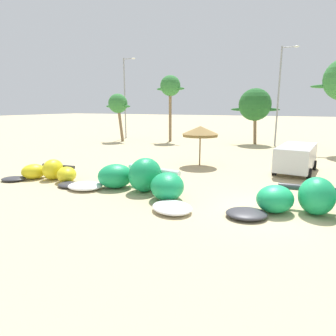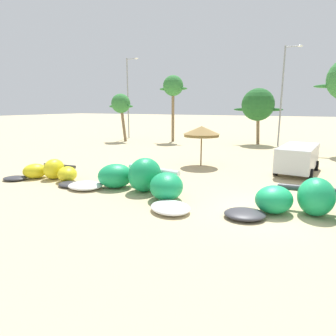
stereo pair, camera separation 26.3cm
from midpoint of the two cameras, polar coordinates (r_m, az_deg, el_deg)
The scene contains 11 objects.
ground_plane at distance 13.41m, azimuth 18.98°, elevation -8.01°, with size 260.00×260.00×0.00m, color #C6B284.
kite_far_left at distance 19.19m, azimuth -21.44°, elevation -0.79°, with size 5.72×2.90×1.24m.
kite_left at distance 15.16m, azimuth -5.10°, elevation -2.39°, with size 8.01×4.49×1.79m.
kite_left_of_center at distance 13.26m, azimuth 27.36°, elevation -6.20°, with size 7.27×3.47×1.58m.
beach_umbrella_near_van at distance 22.08m, azimuth 6.89°, elevation 7.08°, with size 2.73×2.73×2.98m.
parked_car_second at distance 21.67m, azimuth 24.29°, elevation 2.03°, with size 2.68×5.24×1.84m.
palm_leftmost at distance 38.23m, azimuth -8.94°, elevation 12.13°, with size 3.60×2.40×5.96m.
palm_left at distance 37.63m, azimuth 1.21°, elevation 15.41°, with size 3.77×2.51×8.16m.
palm_left_of_gap at distance 36.28m, azimuth 17.29°, elevation 11.63°, with size 5.59×3.73×6.47m.
lamppost_west at distance 41.70m, azimuth -7.48°, elevation 13.90°, with size 1.92×0.24×10.73m.
lamppost_west_center at distance 35.16m, azimuth 21.66°, elevation 13.50°, with size 1.80×0.24×10.67m.
Camera 2 is at (1.52, -12.53, 4.42)m, focal length 31.37 mm.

